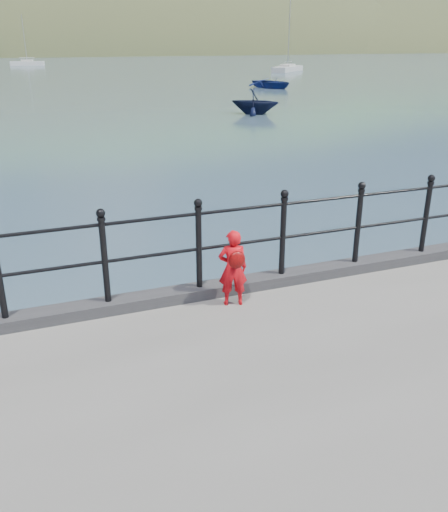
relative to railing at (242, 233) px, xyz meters
name	(u,v)px	position (x,y,z in m)	size (l,w,h in m)	color
ground	(237,347)	(0.00, 0.15, -1.82)	(600.00, 600.00, 0.00)	#2D4251
kerb	(241,284)	(0.00, 0.00, -0.75)	(60.00, 0.30, 0.15)	#28282B
railing	(242,233)	(0.00, 0.00, 0.00)	(18.11, 0.11, 1.20)	black
far_shore	(110,106)	(38.34, 239.56, -24.39)	(830.00, 200.00, 156.00)	#333A21
child	(233,268)	(-0.27, -0.37, -0.31)	(0.41, 0.35, 1.00)	red
launch_blue	(272,83)	(20.58, 41.65, -1.36)	(3.23, 4.52, 0.94)	navy
launch_navy	(255,101)	(11.18, 24.55, -1.07)	(2.46, 2.85, 1.50)	black
sailboat_far	(288,69)	(35.23, 66.99, -1.48)	(6.99, 6.76, 10.74)	silver
sailboat_deep	(27,64)	(1.27, 100.67, -1.48)	(5.88, 2.67, 8.45)	silver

